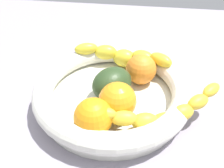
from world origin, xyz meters
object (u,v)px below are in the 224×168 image
orange_mid_left (117,101)px  fruit_bowl (112,92)px  banana_draped_right (124,56)px  orange_front (93,117)px  orange_mid_right (141,69)px  banana_draped_left (163,113)px  avocado_dark (114,83)px

orange_mid_left → fruit_bowl: bearing=-70.9°
banana_draped_right → orange_mid_left: size_ratio=3.39×
orange_front → orange_mid_left: size_ratio=0.96×
orange_front → orange_mid_right: (-6.85, -15.27, -0.03)cm
banana_draped_left → orange_mid_left: 7.96cm
banana_draped_left → orange_front: (11.14, 2.96, 0.27)cm
fruit_bowl → banana_draped_right: banana_draped_right is taller
fruit_bowl → orange_mid_right: (-5.29, -5.73, 2.11)cm
banana_draped_right → orange_front: 20.46cm
fruit_bowl → banana_draped_left: banana_draped_left is taller
orange_mid_right → fruit_bowl: bearing=47.3°
orange_mid_right → orange_front: bearing=65.8°
fruit_bowl → orange_mid_right: size_ratio=4.78×
avocado_dark → orange_front: bearing=78.9°
avocado_dark → orange_mid_left: bearing=105.2°
banana_draped_left → avocado_dark: bearing=-36.0°
fruit_bowl → orange_mid_right: bearing=-132.7°
orange_front → avocado_dark: size_ratio=0.78×
fruit_bowl → avocado_dark: size_ratio=3.70×
banana_draped_left → orange_mid_right: bearing=-70.8°
banana_draped_left → orange_mid_right: (4.30, -12.30, 0.24)cm
orange_mid_left → avocado_dark: (1.42, -5.25, -0.24)cm
banana_draped_right → orange_mid_left: orange_mid_left is taller
banana_draped_left → orange_mid_left: bearing=-10.6°
banana_draped_left → orange_front: orange_front is taller
banana_draped_left → orange_mid_right: orange_mid_right is taller
orange_mid_right → avocado_dark: 7.47cm
orange_front → orange_mid_left: orange_mid_left is taller
orange_front → avocado_dark: (-1.90, -9.67, -0.11)cm
fruit_bowl → orange_mid_left: orange_mid_left is taller
banana_draped_left → orange_mid_left: orange_mid_left is taller
orange_front → orange_mid_right: size_ratio=1.01×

